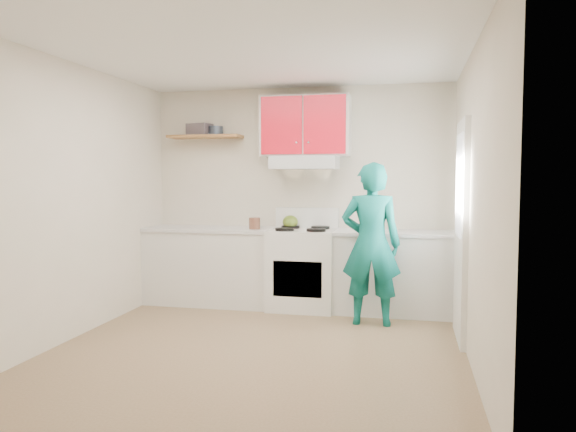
% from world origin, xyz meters
% --- Properties ---
extents(floor, '(3.80, 3.80, 0.00)m').
position_xyz_m(floor, '(0.00, 0.00, 0.00)').
color(floor, brown).
rests_on(floor, ground).
extents(ceiling, '(3.60, 3.80, 0.04)m').
position_xyz_m(ceiling, '(0.00, 0.00, 2.60)').
color(ceiling, white).
rests_on(ceiling, floor).
extents(back_wall, '(3.60, 0.04, 2.60)m').
position_xyz_m(back_wall, '(0.00, 1.90, 1.30)').
color(back_wall, beige).
rests_on(back_wall, floor).
extents(front_wall, '(3.60, 0.04, 2.60)m').
position_xyz_m(front_wall, '(0.00, -1.90, 1.30)').
color(front_wall, beige).
rests_on(front_wall, floor).
extents(left_wall, '(0.04, 3.80, 2.60)m').
position_xyz_m(left_wall, '(-1.80, 0.00, 1.30)').
color(left_wall, beige).
rests_on(left_wall, floor).
extents(right_wall, '(0.04, 3.80, 2.60)m').
position_xyz_m(right_wall, '(1.80, 0.00, 1.30)').
color(right_wall, beige).
rests_on(right_wall, floor).
extents(door, '(0.05, 0.85, 2.05)m').
position_xyz_m(door, '(1.78, 0.70, 1.02)').
color(door, white).
rests_on(door, floor).
extents(door_glass, '(0.01, 0.55, 0.95)m').
position_xyz_m(door_glass, '(1.75, 0.70, 1.45)').
color(door_glass, white).
rests_on(door_glass, door).
extents(counter_left, '(1.52, 0.60, 0.90)m').
position_xyz_m(counter_left, '(-1.04, 1.60, 0.45)').
color(counter_left, silver).
rests_on(counter_left, floor).
extents(counter_right, '(1.32, 0.60, 0.90)m').
position_xyz_m(counter_right, '(1.14, 1.60, 0.45)').
color(counter_right, silver).
rests_on(counter_right, floor).
extents(stove, '(0.76, 0.65, 0.92)m').
position_xyz_m(stove, '(0.10, 1.57, 0.46)').
color(stove, white).
rests_on(stove, floor).
extents(range_hood, '(0.76, 0.44, 0.15)m').
position_xyz_m(range_hood, '(0.10, 1.68, 1.70)').
color(range_hood, silver).
rests_on(range_hood, back_wall).
extents(upper_cabinets, '(1.02, 0.33, 0.70)m').
position_xyz_m(upper_cabinets, '(0.10, 1.73, 2.12)').
color(upper_cabinets, red).
rests_on(upper_cabinets, back_wall).
extents(shelf, '(0.90, 0.30, 0.04)m').
position_xyz_m(shelf, '(-1.15, 1.75, 2.02)').
color(shelf, brown).
rests_on(shelf, back_wall).
extents(books, '(0.32, 0.26, 0.14)m').
position_xyz_m(books, '(-1.23, 1.78, 2.11)').
color(books, '#484045').
rests_on(books, shelf).
extents(tin, '(0.22, 0.22, 0.11)m').
position_xyz_m(tin, '(-1.02, 1.78, 2.09)').
color(tin, '#333D4C').
rests_on(tin, shelf).
extents(kettle, '(0.19, 0.19, 0.16)m').
position_xyz_m(kettle, '(-0.08, 1.70, 1.00)').
color(kettle, '#556F1F').
rests_on(kettle, stove).
extents(crock, '(0.15, 0.15, 0.16)m').
position_xyz_m(crock, '(-0.46, 1.51, 0.98)').
color(crock, brown).
rests_on(crock, counter_left).
extents(cutting_board, '(0.31, 0.24, 0.02)m').
position_xyz_m(cutting_board, '(1.02, 1.62, 0.91)').
color(cutting_board, olive).
rests_on(cutting_board, counter_right).
extents(silicone_mat, '(0.36, 0.32, 0.01)m').
position_xyz_m(silicone_mat, '(1.38, 1.65, 0.90)').
color(silicone_mat, red).
rests_on(silicone_mat, counter_right).
extents(person, '(0.62, 0.42, 1.68)m').
position_xyz_m(person, '(0.92, 1.04, 0.84)').
color(person, '#0B6862').
rests_on(person, floor).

